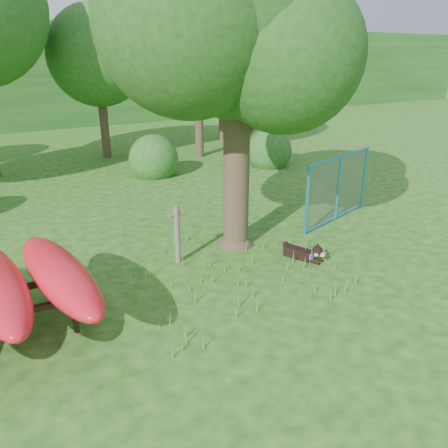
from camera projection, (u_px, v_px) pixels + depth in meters
ground at (249, 297)px, 7.99m from camera, size 80.00×80.00×0.00m
oak_tree at (235, 19)px, 8.50m from camera, size 5.84×5.13×7.19m
wooden_post at (177, 233)px, 9.10m from camera, size 0.34×0.12×1.28m
husky_dog at (305, 253)px, 9.41m from camera, size 0.53×0.99×0.46m
fence_section at (338, 188)px, 11.47m from camera, size 2.92×0.84×2.92m
wildflower_clump at (318, 251)px, 9.45m from camera, size 0.10×0.09×0.21m
bg_tree_c at (98, 56)px, 17.56m from camera, size 4.00×4.00×6.12m
bg_tree_d at (197, 30)px, 17.34m from camera, size 4.80×4.80×7.50m
bg_tree_e at (222, 31)px, 21.14m from camera, size 4.60×4.60×7.55m
shrub_right at (268, 166)px, 17.53m from camera, size 1.80×1.80×1.80m
shrub_mid at (155, 175)px, 16.11m from camera, size 1.80×1.80×1.80m
wooded_hillside at (11, 74)px, 29.13m from camera, size 80.00×12.00×6.00m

